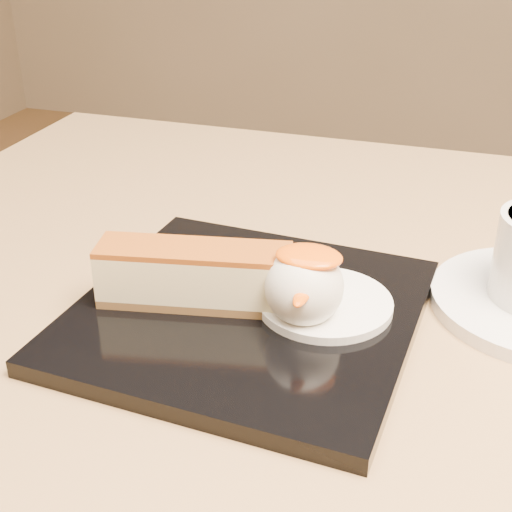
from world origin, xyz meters
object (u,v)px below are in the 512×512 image
(dessert_plate, at_px, (247,314))
(ice_cream_scoop, at_px, (304,287))
(table, at_px, (290,505))
(cheesecake, at_px, (194,275))

(dessert_plate, xyz_separation_m, ice_cream_scoop, (0.04, -0.00, 0.03))
(table, height_order, dessert_plate, dessert_plate)
(cheesecake, height_order, ice_cream_scoop, ice_cream_scoop)
(table, bearing_deg, ice_cream_scoop, 11.52)
(dessert_plate, height_order, ice_cream_scoop, ice_cream_scoop)
(table, bearing_deg, cheesecake, 179.21)
(table, distance_m, dessert_plate, 0.17)
(table, height_order, cheesecake, cheesecake)
(dessert_plate, height_order, cheesecake, cheesecake)
(dessert_plate, distance_m, cheesecake, 0.04)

